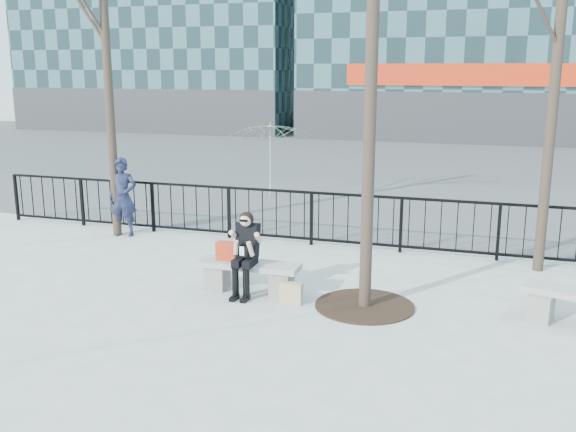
% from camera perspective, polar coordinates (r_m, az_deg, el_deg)
% --- Properties ---
extents(ground, '(120.00, 120.00, 0.00)m').
position_cam_1_polar(ground, '(10.42, -3.45, -6.70)').
color(ground, '#9D9D98').
rests_on(ground, ground).
extents(street_surface, '(60.00, 23.00, 0.01)m').
position_cam_1_polar(street_surface, '(24.65, 9.17, 4.70)').
color(street_surface, '#474747').
rests_on(street_surface, ground).
extents(railing, '(14.00, 0.06, 1.10)m').
position_cam_1_polar(railing, '(13.00, 1.25, -0.14)').
color(railing, black).
rests_on(railing, ground).
extents(tree_grate, '(1.50, 1.50, 0.02)m').
position_cam_1_polar(tree_grate, '(9.84, 6.82, -7.92)').
color(tree_grate, black).
rests_on(tree_grate, ground).
extents(bench_main, '(1.65, 0.46, 0.49)m').
position_cam_1_polar(bench_main, '(10.32, -3.48, -5.13)').
color(bench_main, slate).
rests_on(bench_main, ground).
extents(seated_woman, '(0.50, 0.64, 1.34)m').
position_cam_1_polar(seated_woman, '(10.07, -3.83, -3.41)').
color(seated_woman, black).
rests_on(seated_woman, ground).
extents(handbag, '(0.37, 0.18, 0.30)m').
position_cam_1_polar(handbag, '(10.38, -5.37, -3.11)').
color(handbag, '#B62F16').
rests_on(handbag, bench_main).
extents(shopping_bag, '(0.35, 0.14, 0.33)m').
position_cam_1_polar(shopping_bag, '(9.84, 0.28, -6.87)').
color(shopping_bag, '#C5B28B').
rests_on(shopping_bag, ground).
extents(standing_man, '(0.68, 0.52, 1.68)m').
position_cam_1_polar(standing_man, '(14.04, -14.47, 1.64)').
color(standing_man, black).
rests_on(standing_man, ground).
extents(vendor_umbrella, '(2.71, 2.75, 2.09)m').
position_cam_1_polar(vendor_umbrella, '(17.75, -1.59, 5.03)').
color(vendor_umbrella, '#D8E833').
rests_on(vendor_umbrella, ground).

